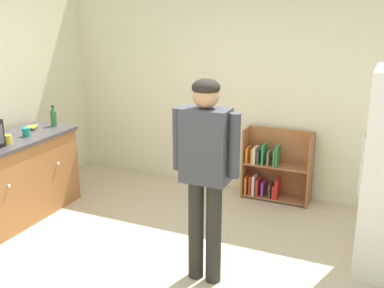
{
  "coord_description": "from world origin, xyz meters",
  "views": [
    {
      "loc": [
        1.48,
        -3.02,
        2.27
      ],
      "look_at": [
        -0.09,
        0.48,
        1.1
      ],
      "focal_mm": 43.33,
      "sensor_mm": 36.0,
      "label": 1
    }
  ],
  "objects_px": {
    "standing_person": "(205,163)",
    "green_glass_bottle": "(54,118)",
    "yellow_cup": "(8,139)",
    "teal_cup": "(26,132)",
    "bookshelf": "(273,170)",
    "banana_bunch": "(33,127)"
  },
  "relations": [
    {
      "from": "standing_person",
      "to": "banana_bunch",
      "type": "distance_m",
      "value": 2.51
    },
    {
      "from": "standing_person",
      "to": "banana_bunch",
      "type": "height_order",
      "value": "standing_person"
    },
    {
      "from": "bookshelf",
      "to": "banana_bunch",
      "type": "distance_m",
      "value": 2.84
    },
    {
      "from": "banana_bunch",
      "to": "green_glass_bottle",
      "type": "relative_size",
      "value": 0.64
    },
    {
      "from": "standing_person",
      "to": "yellow_cup",
      "type": "height_order",
      "value": "standing_person"
    },
    {
      "from": "bookshelf",
      "to": "standing_person",
      "type": "distance_m",
      "value": 2.05
    },
    {
      "from": "banana_bunch",
      "to": "teal_cup",
      "type": "height_order",
      "value": "teal_cup"
    },
    {
      "from": "green_glass_bottle",
      "to": "yellow_cup",
      "type": "relative_size",
      "value": 2.59
    },
    {
      "from": "yellow_cup",
      "to": "teal_cup",
      "type": "bearing_deg",
      "value": 96.37
    },
    {
      "from": "yellow_cup",
      "to": "standing_person",
      "type": "bearing_deg",
      "value": -3.19
    },
    {
      "from": "bookshelf",
      "to": "green_glass_bottle",
      "type": "distance_m",
      "value": 2.66
    },
    {
      "from": "teal_cup",
      "to": "yellow_cup",
      "type": "bearing_deg",
      "value": -83.63
    },
    {
      "from": "banana_bunch",
      "to": "standing_person",
      "type": "bearing_deg",
      "value": -15.84
    },
    {
      "from": "banana_bunch",
      "to": "green_glass_bottle",
      "type": "distance_m",
      "value": 0.25
    },
    {
      "from": "yellow_cup",
      "to": "bookshelf",
      "type": "bearing_deg",
      "value": 38.08
    },
    {
      "from": "standing_person",
      "to": "teal_cup",
      "type": "bearing_deg",
      "value": 169.54
    },
    {
      "from": "standing_person",
      "to": "green_glass_bottle",
      "type": "bearing_deg",
      "value": 158.62
    },
    {
      "from": "banana_bunch",
      "to": "teal_cup",
      "type": "xyz_separation_m",
      "value": [
        0.15,
        -0.27,
        0.02
      ]
    },
    {
      "from": "yellow_cup",
      "to": "teal_cup",
      "type": "xyz_separation_m",
      "value": [
        -0.03,
        0.29,
        0.0
      ]
    },
    {
      "from": "green_glass_bottle",
      "to": "standing_person",
      "type": "bearing_deg",
      "value": -21.38
    },
    {
      "from": "yellow_cup",
      "to": "teal_cup",
      "type": "relative_size",
      "value": 1.0
    },
    {
      "from": "bookshelf",
      "to": "standing_person",
      "type": "height_order",
      "value": "standing_person"
    }
  ]
}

